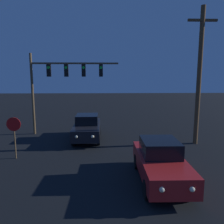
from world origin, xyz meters
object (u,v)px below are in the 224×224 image
object	(u,v)px
car_near	(160,161)
utility_pole	(199,75)
traffic_signal_mast	(60,78)
stop_sign	(14,130)
car_far	(87,127)

from	to	relation	value
car_near	utility_pole	size ratio (longest dim) A/B	0.51
car_near	traffic_signal_mast	size ratio (longest dim) A/B	0.68
car_near	stop_sign	distance (m)	7.52
car_far	traffic_signal_mast	bearing A→B (deg)	-39.10
car_near	car_far	xyz separation A→B (m)	(-3.48, 6.24, 0.00)
utility_pole	car_near	bearing A→B (deg)	-125.54
stop_sign	car_far	bearing A→B (deg)	45.10
car_near	stop_sign	bearing A→B (deg)	-20.77
car_near	traffic_signal_mast	xyz separation A→B (m)	(-5.49, 7.84, 3.39)
car_near	utility_pole	xyz separation A→B (m)	(3.59, 5.02, 3.55)
car_near	car_far	bearing A→B (deg)	-60.18
utility_pole	stop_sign	bearing A→B (deg)	-167.80
car_far	traffic_signal_mast	world-z (taller)	traffic_signal_mast
traffic_signal_mast	stop_sign	bearing A→B (deg)	-106.23
car_near	traffic_signal_mast	distance (m)	10.15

